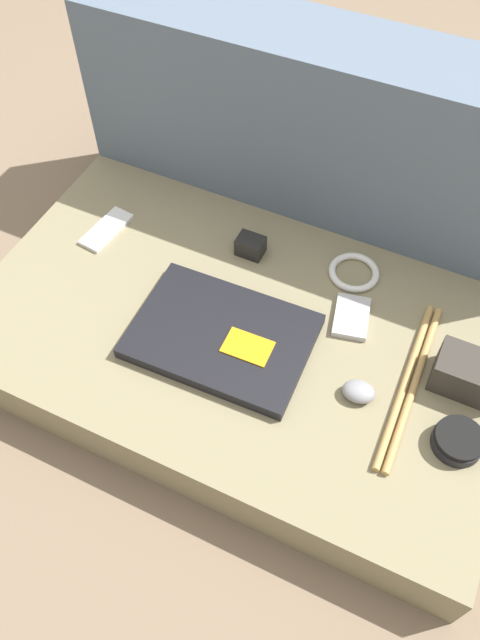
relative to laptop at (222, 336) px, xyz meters
name	(u,v)px	position (x,y,z in m)	size (l,w,h in m)	color
ground_plane	(240,357)	(0.02, 0.04, -0.13)	(8.00, 8.00, 0.00)	#7A6651
couch_seat	(240,342)	(0.02, 0.04, -0.07)	(1.06, 0.63, 0.11)	#847A5B
couch_backrest	(323,147)	(0.02, 0.46, 0.12)	(1.06, 0.20, 0.49)	slate
laptop	(222,336)	(0.00, 0.00, 0.00)	(0.34, 0.25, 0.03)	black
computer_mouse	(359,392)	(0.28, 0.00, 0.00)	(0.07, 0.05, 0.03)	gray
speaker_puck	(458,441)	(0.46, -0.02, 0.00)	(0.09, 0.09, 0.03)	black
phone_silver	(351,317)	(0.21, 0.15, -0.01)	(0.09, 0.11, 0.01)	#B7B7BC
phone_black	(106,229)	(-0.36, 0.15, -0.01)	(0.07, 0.13, 0.01)	silver
camera_pouch	(468,374)	(0.44, 0.10, 0.02)	(0.12, 0.08, 0.07)	#38332D
charger_brick	(251,246)	(-0.05, 0.23, 0.01)	(0.06, 0.04, 0.04)	black
cable_coil	(354,272)	(0.17, 0.27, -0.01)	(0.11, 0.11, 0.01)	white
drumstick_pair	(410,383)	(0.36, 0.06, -0.01)	(0.04, 0.37, 0.01)	tan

